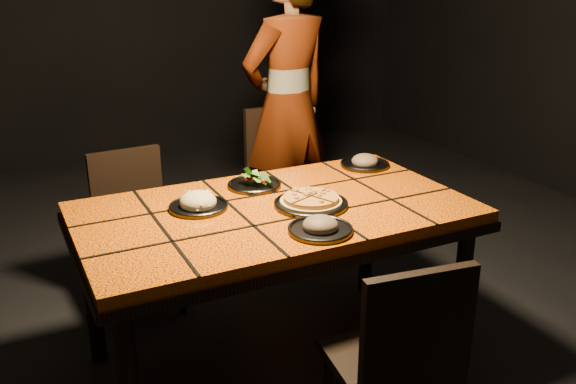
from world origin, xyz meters
name	(u,v)px	position (x,y,z in m)	size (l,w,h in m)	color
room_shell	(273,19)	(0.00, 0.00, 1.50)	(6.04, 7.04, 3.08)	black
dining_table	(275,224)	(0.00, 0.00, 0.67)	(1.62, 0.92, 0.75)	#FF6808
chair_near	(400,357)	(0.08, -0.78, 0.48)	(0.42, 0.42, 0.84)	black
chair_far_left	(134,220)	(-0.42, 0.80, 0.47)	(0.39, 0.39, 0.82)	black
chair_far_right	(283,171)	(0.55, 1.06, 0.51)	(0.41, 0.41, 0.90)	black
diner	(288,106)	(0.62, 1.13, 0.89)	(0.65, 0.43, 1.79)	brown
plate_pizza	(311,202)	(0.14, -0.06, 0.77)	(0.34, 0.34, 0.04)	#313136
plate_pasta	(198,204)	(-0.29, 0.12, 0.77)	(0.24, 0.24, 0.08)	#313136
plate_salad	(254,182)	(0.02, 0.26, 0.78)	(0.24, 0.24, 0.07)	#313136
plate_mushroom_a	(320,226)	(0.04, -0.31, 0.77)	(0.25, 0.25, 0.08)	#313136
plate_mushroom_b	(365,162)	(0.64, 0.30, 0.77)	(0.24, 0.24, 0.08)	#313136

